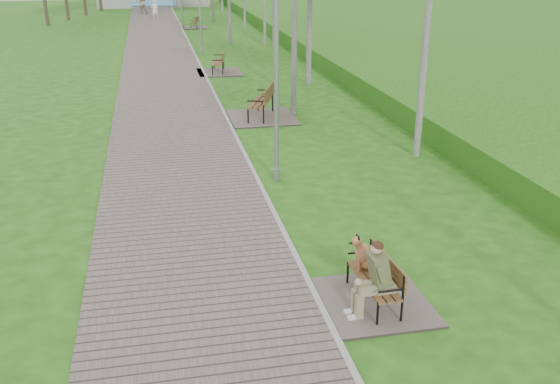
{
  "coord_description": "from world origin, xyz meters",
  "views": [
    {
      "loc": [
        -2.22,
        -10.79,
        5.0
      ],
      "look_at": [
        -0.13,
        -0.67,
        0.96
      ],
      "focal_mm": 40.0,
      "sensor_mm": 36.0,
      "label": 1
    }
  ],
  "objects": [
    {
      "name": "pedestrian_near",
      "position": [
        -1.62,
        38.1,
        0.75
      ],
      "size": [
        0.63,
        0.51,
        1.5
      ],
      "primitive_type": "imported",
      "rotation": [
        0.0,
        0.0,
        3.45
      ],
      "color": "white",
      "rests_on": "ground"
    },
    {
      "name": "embankment",
      "position": [
        12.0,
        20.0,
        0.0
      ],
      "size": [
        14.0,
        70.0,
        1.6
      ],
      "primitive_type": "cube",
      "color": "#489326",
      "rests_on": "ground"
    },
    {
      "name": "bench_second",
      "position": [
        1.07,
        8.12,
        0.24
      ],
      "size": [
        2.05,
        2.27,
        1.26
      ],
      "color": "#645651",
      "rests_on": "ground"
    },
    {
      "name": "lamp_post_second",
      "position": [
        0.35,
        21.19,
        2.08
      ],
      "size": [
        0.17,
        0.17,
        4.45
      ],
      "color": "#95989D",
      "rests_on": "ground"
    },
    {
      "name": "walkway",
      "position": [
        -1.75,
        21.5,
        0.02
      ],
      "size": [
        3.5,
        67.0,
        0.04
      ],
      "primitive_type": "cube",
      "color": "#645651",
      "rests_on": "ground"
    },
    {
      "name": "bench_main",
      "position": [
        0.76,
        -3.12,
        0.38
      ],
      "size": [
        1.57,
        1.74,
        1.37
      ],
      "color": "#645651",
      "rests_on": "ground"
    },
    {
      "name": "lamp_post_near",
      "position": [
        0.45,
        2.51,
        2.14
      ],
      "size": [
        0.18,
        0.18,
        4.59
      ],
      "color": "#95989D",
      "rests_on": "ground"
    },
    {
      "name": "kerb",
      "position": [
        0.0,
        21.5,
        0.03
      ],
      "size": [
        0.1,
        67.0,
        0.05
      ],
      "primitive_type": "cube",
      "color": "#999993",
      "rests_on": "ground"
    },
    {
      "name": "ground",
      "position": [
        0.0,
        0.0,
        0.0
      ],
      "size": [
        120.0,
        120.0,
        0.0
      ],
      "primitive_type": "plane",
      "color": "#215312",
      "rests_on": "ground"
    },
    {
      "name": "bench_far",
      "position": [
        0.92,
        32.62,
        0.18
      ],
      "size": [
        1.59,
        1.77,
        0.98
      ],
      "color": "#645651",
      "rests_on": "ground"
    },
    {
      "name": "pedestrian_far",
      "position": [
        -2.58,
        42.67,
        0.96
      ],
      "size": [
        1.1,
        0.96,
        1.93
      ],
      "primitive_type": "imported",
      "rotation": [
        0.0,
        0.0,
        3.42
      ],
      "color": "gray",
      "rests_on": "ground"
    },
    {
      "name": "bench_third",
      "position": [
        0.63,
        16.09,
        0.21
      ],
      "size": [
        1.84,
        2.04,
        1.13
      ],
      "color": "#645651",
      "rests_on": "ground"
    }
  ]
}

